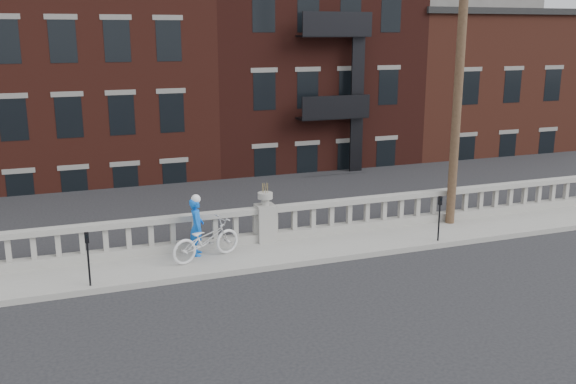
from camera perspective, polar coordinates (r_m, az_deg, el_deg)
ground at (r=15.71m, az=2.64°, el=-9.11°), size 120.00×120.00×0.00m
sidewalk at (r=18.29m, az=-1.06°, el=-5.44°), size 32.00×2.20×0.15m
balustrade at (r=18.97m, az=-2.02°, el=-2.93°), size 28.00×0.34×1.03m
planter_pedestal at (r=18.91m, az=-2.03°, el=-2.38°), size 0.55×0.55×1.76m
lower_level at (r=37.02m, az=-10.74°, el=8.31°), size 80.00×44.00×20.80m
utility_pole at (r=20.67m, az=15.03°, el=10.98°), size 1.60×0.28×10.00m
parking_meter_b at (r=16.27m, az=-17.37°, el=-5.18°), size 0.10×0.09×1.36m
parking_meter_c at (r=19.37m, az=13.31°, el=-1.85°), size 0.10×0.09×1.36m
bicycle at (r=17.60m, az=-7.31°, el=-4.21°), size 2.20×1.37×1.09m
cyclist at (r=17.86m, az=-8.11°, el=-3.07°), size 0.52×0.67×1.62m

